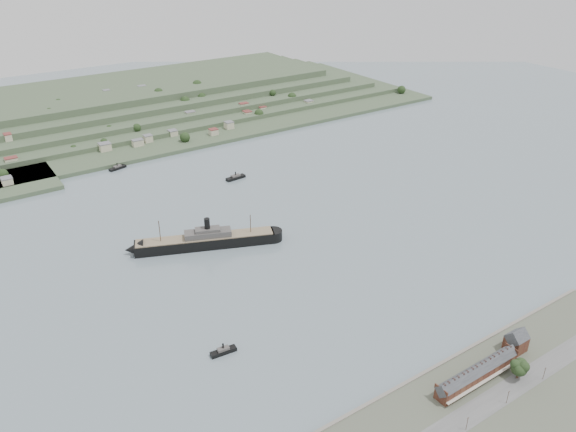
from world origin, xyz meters
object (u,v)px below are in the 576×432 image
steamship (202,241)px  tugboat (223,351)px  fig_tree (520,367)px  gabled_building (516,341)px  terrace_row (477,373)px

steamship → tugboat: 121.42m
fig_tree → steamship: bearing=109.2°
gabled_building → steamship: steamship is taller
gabled_building → steamship: bearing=114.8°
steamship → fig_tree: bearing=-70.8°
terrace_row → gabled_building: (37.50, 4.02, 1.34)m
steamship → tugboat: bearing=-110.4°
tugboat → fig_tree: 159.15m
fig_tree → gabled_building: bearing=40.6°
steamship → fig_tree: steamship is taller
steamship → tugboat: size_ratio=7.28×
gabled_building → steamship: (-94.24, 204.25, -2.99)m
tugboat → fig_tree: size_ratio=1.28×
terrace_row → gabled_building: gabled_building is taller
steamship → fig_tree: (76.56, -219.41, 4.10)m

